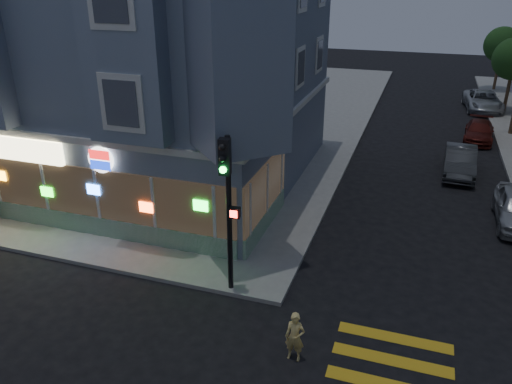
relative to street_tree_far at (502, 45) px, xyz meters
The scene contains 9 objects.
ground 40.10m from the street_tree_far, 107.80° to the right, with size 120.00×120.00×0.00m, color black.
sidewalk_nw 30.01m from the street_tree_far, 149.73° to the right, with size 33.00×42.00×0.15m, color gray.
corner_building 32.63m from the street_tree_far, 123.97° to the right, with size 14.60×14.60×11.40m.
street_tree_far is the anchor object (origin of this frame).
running_child 39.08m from the street_tree_far, 102.20° to the right, with size 0.53×0.35×1.45m, color #E6CE76.
parked_car_b 22.76m from the street_tree_far, 99.20° to the right, with size 1.51×4.32×1.42m, color #3A3C3F.
parked_car_c 16.33m from the street_tree_far, 98.13° to the right, with size 1.66×4.07×1.18m, color #571914.
parked_car_d 8.48m from the street_tree_far, 101.02° to the right, with size 2.41×5.23×1.45m, color #AEB3B9.
traffic_signal 37.48m from the street_tree_far, 107.03° to the right, with size 0.62×0.58×5.19m.
Camera 1 is at (6.38, -10.42, 9.61)m, focal length 35.00 mm.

